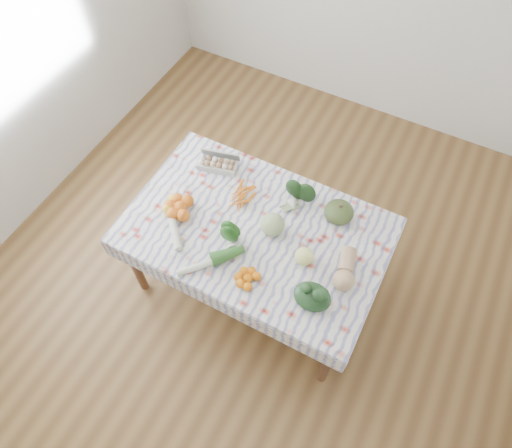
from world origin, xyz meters
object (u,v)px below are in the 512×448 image
at_px(dining_table, 256,236).
at_px(kabocha_squash, 339,212).
at_px(egg_carton, 217,165).
at_px(cabbage, 273,224).
at_px(butternut_squash, 346,269).
at_px(grapefruit, 304,256).

bearing_deg(dining_table, kabocha_squash, 37.27).
xyz_separation_m(egg_carton, cabbage, (0.57, -0.28, 0.04)).
xyz_separation_m(kabocha_squash, cabbage, (-0.33, -0.29, 0.01)).
height_order(dining_table, cabbage, cabbage).
distance_m(kabocha_squash, butternut_squash, 0.41).
xyz_separation_m(dining_table, cabbage, (0.10, 0.04, 0.16)).
relative_size(dining_table, kabocha_squash, 8.43).
relative_size(dining_table, grapefruit, 13.97).
relative_size(dining_table, cabbage, 10.62).
height_order(dining_table, grapefruit, grapefruit).
bearing_deg(dining_table, butternut_squash, -3.12).
bearing_deg(kabocha_squash, cabbage, -138.58).
distance_m(cabbage, butternut_squash, 0.52).
height_order(egg_carton, grapefruit, grapefruit).
bearing_deg(grapefruit, dining_table, 169.11).
bearing_deg(kabocha_squash, butternut_squash, -62.16).
height_order(kabocha_squash, grapefruit, kabocha_squash).
height_order(egg_carton, kabocha_squash, kabocha_squash).
height_order(cabbage, butternut_squash, cabbage).
height_order(butternut_squash, grapefruit, butternut_squash).
distance_m(egg_carton, butternut_squash, 1.14).
xyz_separation_m(dining_table, grapefruit, (0.36, -0.07, 0.14)).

